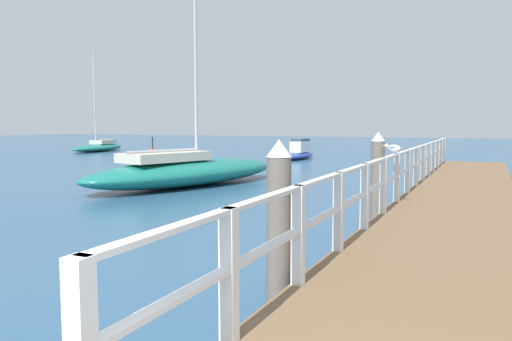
{
  "coord_description": "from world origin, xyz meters",
  "views": [
    {
      "loc": [
        0.59,
        -1.01,
        2.17
      ],
      "look_at": [
        -3.44,
        7.79,
        1.27
      ],
      "focal_mm": 35.74,
      "sensor_mm": 36.0,
      "label": 1
    }
  ],
  "objects_px": {
    "dock_piling_near": "(279,226)",
    "boat_1": "(186,171)",
    "channel_buoy": "(153,155)",
    "dock_piling_far": "(377,178)",
    "boat_2": "(299,152)",
    "boat_3": "(99,147)",
    "seagull_foreground": "(394,148)"
  },
  "relations": [
    {
      "from": "boat_1",
      "to": "dock_piling_near",
      "type": "bearing_deg",
      "value": -37.01
    },
    {
      "from": "boat_2",
      "to": "channel_buoy",
      "type": "height_order",
      "value": "channel_buoy"
    },
    {
      "from": "boat_1",
      "to": "boat_3",
      "type": "bearing_deg",
      "value": 154.4
    },
    {
      "from": "dock_piling_near",
      "to": "dock_piling_far",
      "type": "xyz_separation_m",
      "value": [
        0.0,
        5.62,
        0.0
      ]
    },
    {
      "from": "dock_piling_near",
      "to": "dock_piling_far",
      "type": "relative_size",
      "value": 1.0
    },
    {
      "from": "dock_piling_far",
      "to": "boat_3",
      "type": "bearing_deg",
      "value": 141.86
    },
    {
      "from": "dock_piling_far",
      "to": "boat_3",
      "type": "xyz_separation_m",
      "value": [
        -25.59,
        20.09,
        -0.65
      ]
    },
    {
      "from": "dock_piling_near",
      "to": "dock_piling_far",
      "type": "distance_m",
      "value": 5.62
    },
    {
      "from": "boat_2",
      "to": "boat_3",
      "type": "distance_m",
      "value": 17.31
    },
    {
      "from": "dock_piling_far",
      "to": "boat_1",
      "type": "relative_size",
      "value": 0.2
    },
    {
      "from": "boat_2",
      "to": "channel_buoy",
      "type": "xyz_separation_m",
      "value": [
        -7.28,
        -4.79,
        -0.05
      ]
    },
    {
      "from": "boat_2",
      "to": "seagull_foreground",
      "type": "bearing_deg",
      "value": -62.03
    },
    {
      "from": "channel_buoy",
      "to": "dock_piling_far",
      "type": "bearing_deg",
      "value": -40.73
    },
    {
      "from": "boat_1",
      "to": "channel_buoy",
      "type": "bearing_deg",
      "value": 147.08
    },
    {
      "from": "dock_piling_near",
      "to": "boat_1",
      "type": "relative_size",
      "value": 0.2
    },
    {
      "from": "dock_piling_near",
      "to": "boat_3",
      "type": "distance_m",
      "value": 36.28
    },
    {
      "from": "dock_piling_far",
      "to": "boat_1",
      "type": "height_order",
      "value": "boat_1"
    },
    {
      "from": "seagull_foreground",
      "to": "boat_3",
      "type": "height_order",
      "value": "boat_3"
    },
    {
      "from": "dock_piling_far",
      "to": "seagull_foreground",
      "type": "relative_size",
      "value": 4.33
    },
    {
      "from": "dock_piling_far",
      "to": "boat_1",
      "type": "distance_m",
      "value": 8.5
    },
    {
      "from": "boat_1",
      "to": "seagull_foreground",
      "type": "bearing_deg",
      "value": -13.76
    },
    {
      "from": "boat_3",
      "to": "channel_buoy",
      "type": "relative_size",
      "value": 5.5
    },
    {
      "from": "dock_piling_far",
      "to": "channel_buoy",
      "type": "relative_size",
      "value": 1.42
    },
    {
      "from": "seagull_foreground",
      "to": "boat_2",
      "type": "height_order",
      "value": "seagull_foreground"
    },
    {
      "from": "boat_1",
      "to": "boat_2",
      "type": "bearing_deg",
      "value": 109.58
    },
    {
      "from": "channel_buoy",
      "to": "dock_piling_near",
      "type": "bearing_deg",
      "value": -50.65
    },
    {
      "from": "boat_2",
      "to": "boat_3",
      "type": "xyz_separation_m",
      "value": [
        -17.22,
        1.82,
        -0.05
      ]
    },
    {
      "from": "dock_piling_far",
      "to": "boat_2",
      "type": "relative_size",
      "value": 0.48
    },
    {
      "from": "dock_piling_near",
      "to": "channel_buoy",
      "type": "distance_m",
      "value": 24.71
    },
    {
      "from": "dock_piling_far",
      "to": "seagull_foreground",
      "type": "distance_m",
      "value": 0.81
    },
    {
      "from": "boat_1",
      "to": "channel_buoy",
      "type": "xyz_separation_m",
      "value": [
        -8.24,
        9.35,
        -0.16
      ]
    },
    {
      "from": "channel_buoy",
      "to": "boat_2",
      "type": "bearing_deg",
      "value": 33.35
    }
  ]
}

